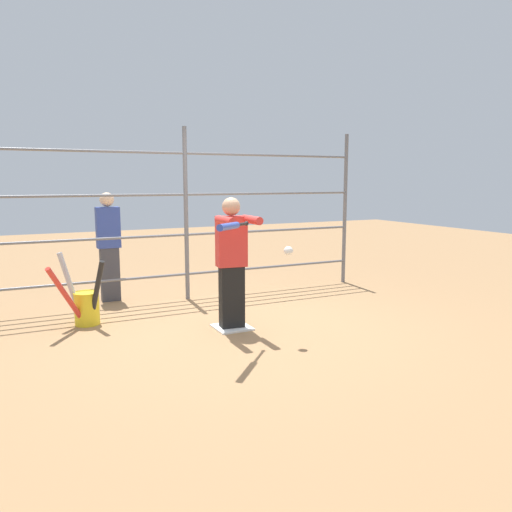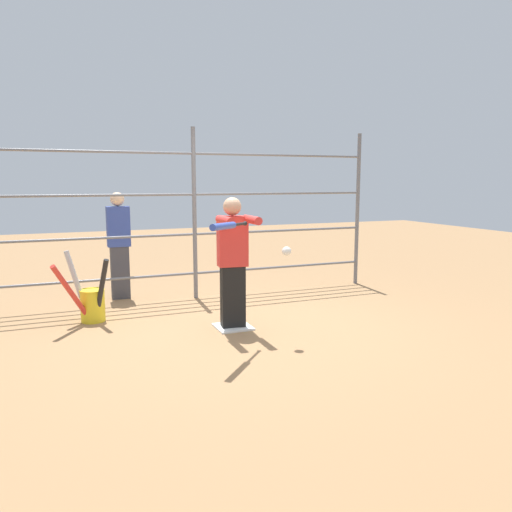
# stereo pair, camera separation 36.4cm
# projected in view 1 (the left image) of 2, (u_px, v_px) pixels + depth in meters

# --- Properties ---
(ground_plane) EXTENTS (24.00, 24.00, 0.00)m
(ground_plane) POSITION_uv_depth(u_px,v_px,m) (232.00, 328.00, 5.74)
(ground_plane) COLOR #9E754C
(home_plate) EXTENTS (0.40, 0.40, 0.02)m
(home_plate) POSITION_uv_depth(u_px,v_px,m) (232.00, 327.00, 5.74)
(home_plate) COLOR white
(home_plate) RESTS_ON ground
(fence_backstop) EXTENTS (5.49, 0.06, 2.42)m
(fence_backstop) POSITION_uv_depth(u_px,v_px,m) (186.00, 215.00, 6.98)
(fence_backstop) COLOR slate
(fence_backstop) RESTS_ON ground
(batter) EXTENTS (0.38, 0.53, 1.50)m
(batter) POSITION_uv_depth(u_px,v_px,m) (232.00, 259.00, 5.61)
(batter) COLOR black
(batter) RESTS_ON ground
(baseball_bat_swinging) EXTENTS (0.59, 0.65, 0.08)m
(baseball_bat_swinging) POSITION_uv_depth(u_px,v_px,m) (231.00, 226.00, 4.73)
(baseball_bat_swinging) COLOR black
(softball_in_flight) EXTENTS (0.10, 0.10, 0.10)m
(softball_in_flight) POSITION_uv_depth(u_px,v_px,m) (288.00, 251.00, 5.16)
(softball_in_flight) COLOR white
(bat_bucket) EXTENTS (0.65, 0.56, 0.87)m
(bat_bucket) POSITION_uv_depth(u_px,v_px,m) (85.00, 305.00, 5.82)
(bat_bucket) COLOR yellow
(bat_bucket) RESTS_ON ground
(bystander_behind_fence) EXTENTS (0.31, 0.20, 1.52)m
(bystander_behind_fence) POSITION_uv_depth(u_px,v_px,m) (109.00, 245.00, 6.94)
(bystander_behind_fence) COLOR #3F3F47
(bystander_behind_fence) RESTS_ON ground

